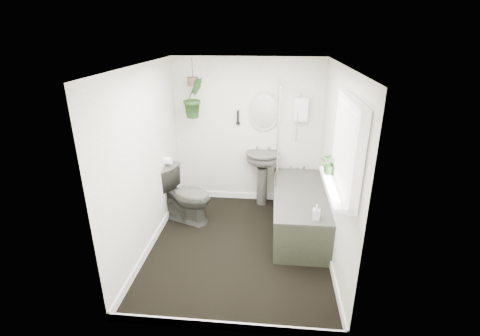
{
  "coord_description": "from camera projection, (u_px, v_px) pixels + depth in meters",
  "views": [
    {
      "loc": [
        0.39,
        -3.86,
        2.67
      ],
      "look_at": [
        0.0,
        0.15,
        1.05
      ],
      "focal_mm": 26.0,
      "sensor_mm": 36.0,
      "label": 1
    }
  ],
  "objects": [
    {
      "name": "soap_bottle",
      "position": [
        316.0,
        212.0,
        4.07
      ],
      "size": [
        0.1,
        0.1,
        0.19
      ],
      "primitive_type": "imported",
      "rotation": [
        0.0,
        0.0,
        -0.17
      ],
      "color": "black",
      "rests_on": "bathtub"
    },
    {
      "name": "toilet_roll_holder",
      "position": [
        168.0,
        161.0,
        5.01
      ],
      "size": [
        0.11,
        0.11,
        0.11
      ],
      "primitive_type": "cylinder",
      "rotation": [
        0.0,
        1.57,
        0.0
      ],
      "color": "white",
      "rests_on": "wall_left"
    },
    {
      "name": "wall_front",
      "position": [
        222.0,
        227.0,
        2.87
      ],
      "size": [
        2.3,
        0.02,
        2.3
      ],
      "primitive_type": "cube",
      "color": "white",
      "rests_on": "ground"
    },
    {
      "name": "shower_box",
      "position": [
        301.0,
        109.0,
        5.18
      ],
      "size": [
        0.2,
        0.1,
        0.35
      ],
      "primitive_type": "cube",
      "color": "white",
      "rests_on": "wall_back"
    },
    {
      "name": "wall_back",
      "position": [
        248.0,
        132.0,
        5.47
      ],
      "size": [
        2.3,
        0.02,
        2.3
      ],
      "primitive_type": "cube",
      "color": "white",
      "rests_on": "ground"
    },
    {
      "name": "window_recess",
      "position": [
        347.0,
        146.0,
        3.24
      ],
      "size": [
        0.08,
        1.0,
        0.9
      ],
      "primitive_type": "cube",
      "color": "white",
      "rests_on": "wall_right"
    },
    {
      "name": "bathtub",
      "position": [
        299.0,
        211.0,
        4.88
      ],
      "size": [
        0.72,
        1.72,
        0.58
      ],
      "primitive_type": null,
      "color": "#393933",
      "rests_on": "floor"
    },
    {
      "name": "hanging_plant",
      "position": [
        194.0,
        98.0,
        5.08
      ],
      "size": [
        0.41,
        0.41,
        0.59
      ],
      "primitive_type": "imported",
      "rotation": [
        0.0,
        0.0,
        0.77
      ],
      "color": "black",
      "rests_on": "ceiling"
    },
    {
      "name": "window_sill",
      "position": [
        335.0,
        187.0,
        3.4
      ],
      "size": [
        0.18,
        1.0,
        0.04
      ],
      "primitive_type": "cube",
      "color": "white",
      "rests_on": "wall_right"
    },
    {
      "name": "bath_screen",
      "position": [
        278.0,
        133.0,
        4.99
      ],
      "size": [
        0.04,
        0.72,
        1.4
      ],
      "primitive_type": null,
      "color": "silver",
      "rests_on": "bathtub"
    },
    {
      "name": "wall_left",
      "position": [
        145.0,
        162.0,
        4.27
      ],
      "size": [
        0.02,
        2.8,
        2.3
      ],
      "primitive_type": "cube",
      "color": "white",
      "rests_on": "ground"
    },
    {
      "name": "oval_mirror",
      "position": [
        264.0,
        111.0,
        5.28
      ],
      "size": [
        0.46,
        0.03,
        0.62
      ],
      "primitive_type": "ellipsoid",
      "color": "#B0A690",
      "rests_on": "wall_back"
    },
    {
      "name": "hanging_pot",
      "position": [
        193.0,
        81.0,
        4.99
      ],
      "size": [
        0.16,
        0.16,
        0.12
      ],
      "primitive_type": "cylinder",
      "color": "#3E3026",
      "rests_on": "ceiling"
    },
    {
      "name": "pedestal_sink",
      "position": [
        262.0,
        178.0,
        5.55
      ],
      "size": [
        0.59,
        0.52,
        0.89
      ],
      "primitive_type": null,
      "rotation": [
        0.0,
        0.0,
        -0.16
      ],
      "color": "#393933",
      "rests_on": "floor"
    },
    {
      "name": "floor",
      "position": [
        239.0,
        246.0,
        4.6
      ],
      "size": [
        2.3,
        2.8,
        0.02
      ],
      "primitive_type": "cube",
      "color": "black",
      "rests_on": "ground"
    },
    {
      "name": "sill_plant",
      "position": [
        331.0,
        163.0,
        3.63
      ],
      "size": [
        0.22,
        0.19,
        0.24
      ],
      "primitive_type": "imported",
      "rotation": [
        0.0,
        0.0,
        -0.0
      ],
      "color": "black",
      "rests_on": "window_sill"
    },
    {
      "name": "wall_right",
      "position": [
        337.0,
        168.0,
        4.06
      ],
      "size": [
        0.02,
        2.8,
        2.3
      ],
      "primitive_type": "cube",
      "color": "white",
      "rests_on": "ground"
    },
    {
      "name": "toilet",
      "position": [
        185.0,
        194.0,
        5.09
      ],
      "size": [
        0.92,
        0.72,
        0.82
      ],
      "primitive_type": "imported",
      "rotation": [
        0.0,
        0.0,
        1.2
      ],
      "color": "#393933",
      "rests_on": "floor"
    },
    {
      "name": "wall_sconce",
      "position": [
        238.0,
        117.0,
        5.34
      ],
      "size": [
        0.04,
        0.04,
        0.22
      ],
      "primitive_type": "cylinder",
      "color": "black",
      "rests_on": "wall_back"
    },
    {
      "name": "ceiling",
      "position": [
        239.0,
        65.0,
        3.73
      ],
      "size": [
        2.3,
        2.8,
        0.02
      ],
      "primitive_type": "cube",
      "color": "white",
      "rests_on": "ground"
    },
    {
      "name": "skirting",
      "position": [
        239.0,
        242.0,
        4.58
      ],
      "size": [
        2.3,
        2.8,
        0.1
      ],
      "primitive_type": "cube",
      "color": "white",
      "rests_on": "floor"
    },
    {
      "name": "window_blinds",
      "position": [
        342.0,
        146.0,
        3.24
      ],
      "size": [
        0.01,
        0.86,
        0.76
      ],
      "primitive_type": "cube",
      "color": "white",
      "rests_on": "wall_right"
    }
  ]
}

